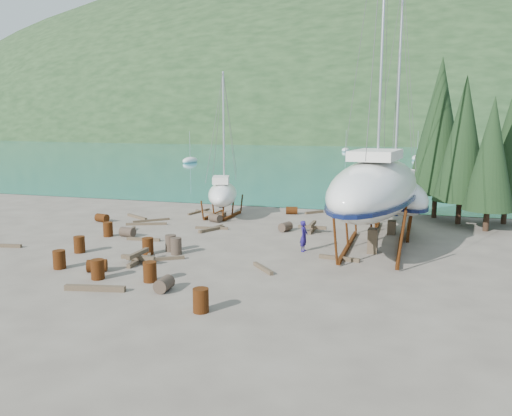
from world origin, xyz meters
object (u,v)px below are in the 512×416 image
(large_sailboat_far, at_px, (394,193))
(worker, at_px, (304,236))
(small_sailboat_shore, at_px, (223,193))
(large_sailboat_near, at_px, (376,188))

(large_sailboat_far, height_order, worker, large_sailboat_far)
(large_sailboat_far, height_order, small_sailboat_shore, large_sailboat_far)
(worker, bearing_deg, small_sailboat_shore, 48.95)
(large_sailboat_far, distance_m, worker, 7.92)
(large_sailboat_far, bearing_deg, small_sailboat_shore, 152.68)
(large_sailboat_near, xyz_separation_m, small_sailboat_shore, (-11.47, 6.94, -1.66))
(large_sailboat_near, xyz_separation_m, worker, (-3.54, -1.46, -2.57))
(large_sailboat_far, relative_size, small_sailboat_shore, 1.47)
(large_sailboat_far, bearing_deg, worker, -141.97)
(small_sailboat_shore, distance_m, worker, 11.58)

